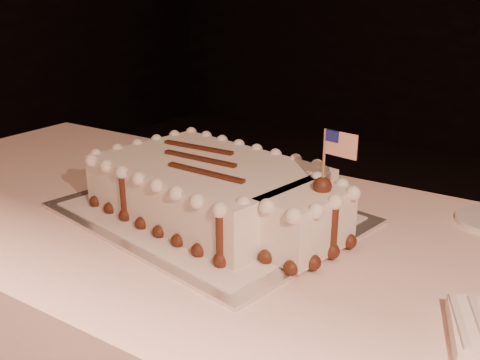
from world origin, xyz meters
The scene contains 3 objects.
cake_board centered at (-0.30, 0.62, 0.75)m, with size 0.58×0.44×0.01m, color silver.
doily centered at (-0.30, 0.62, 0.76)m, with size 0.52×0.39×0.00m, color white.
sheet_cake centered at (-0.27, 0.61, 0.81)m, with size 0.57×0.39×0.22m.
Camera 1 is at (0.31, -0.20, 1.19)m, focal length 40.00 mm.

